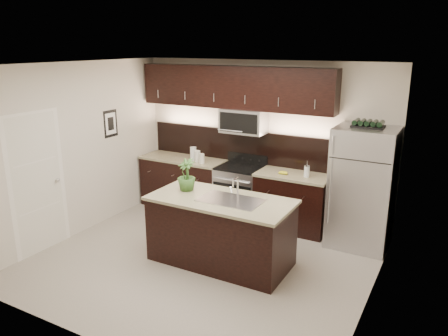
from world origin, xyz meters
name	(u,v)px	position (x,y,z in m)	size (l,w,h in m)	color
ground	(202,261)	(0.00, 0.00, 0.00)	(4.50, 4.50, 0.00)	gray
room_walls	(191,143)	(-0.11, -0.04, 1.70)	(4.52, 4.02, 2.71)	beige
counter_run	(230,190)	(-0.46, 1.69, 0.47)	(3.51, 0.65, 0.94)	black
upper_fixtures	(235,94)	(-0.43, 1.84, 2.14)	(3.49, 0.40, 1.66)	black
island	(221,230)	(0.24, 0.13, 0.47)	(1.96, 0.96, 0.94)	black
sink_faucet	(231,199)	(0.39, 0.14, 0.96)	(0.84, 0.50, 0.28)	silver
refrigerator	(362,188)	(1.80, 1.63, 0.90)	(0.87, 0.79, 1.81)	#B2B2B7
wine_rack	(368,124)	(1.80, 1.63, 1.86)	(0.45, 0.28, 0.10)	black
plant	(186,175)	(-0.35, 0.20, 1.17)	(0.26, 0.26, 0.46)	#325923
canisters	(196,156)	(-1.08, 1.60, 1.05)	(0.34, 0.20, 0.24)	silver
french_press	(307,171)	(0.94, 1.64, 1.04)	(0.09, 0.09, 0.26)	silver
bananas	(281,172)	(0.52, 1.61, 0.96)	(0.15, 0.12, 0.05)	gold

